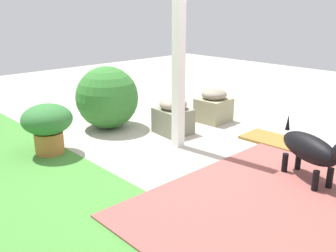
# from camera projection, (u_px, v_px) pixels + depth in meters

# --- Properties ---
(ground_plane) EXTENTS (12.00, 12.00, 0.00)m
(ground_plane) POSITION_uv_depth(u_px,v_px,m) (203.00, 152.00, 3.90)
(ground_plane) COLOR #B2A699
(brick_path) EXTENTS (1.80, 2.40, 0.02)m
(brick_path) POSITION_uv_depth(u_px,v_px,m) (290.00, 205.00, 2.84)
(brick_path) COLOR #944D47
(brick_path) RESTS_ON ground
(porch_pillar) EXTENTS (0.10, 0.10, 2.57)m
(porch_pillar) POSITION_uv_depth(u_px,v_px,m) (179.00, 24.00, 3.68)
(porch_pillar) COLOR white
(porch_pillar) RESTS_ON ground
(stone_planter_nearest) EXTENTS (0.39, 0.41, 0.44)m
(stone_planter_nearest) POSITION_uv_depth(u_px,v_px,m) (214.00, 106.00, 4.87)
(stone_planter_nearest) COLOR gray
(stone_planter_nearest) RESTS_ON ground
(stone_planter_near) EXTENTS (0.43, 0.40, 0.43)m
(stone_planter_near) POSITION_uv_depth(u_px,v_px,m) (173.00, 116.00, 4.42)
(stone_planter_near) COLOR gray
(stone_planter_near) RESTS_ON ground
(round_shrub) EXTENTS (0.77, 0.77, 0.77)m
(round_shrub) POSITION_uv_depth(u_px,v_px,m) (107.00, 98.00, 4.57)
(round_shrub) COLOR #32742E
(round_shrub) RESTS_ON ground
(terracotta_pot_broad) EXTENTS (0.51, 0.51, 0.52)m
(terracotta_pot_broad) POSITION_uv_depth(u_px,v_px,m) (47.00, 124.00, 3.77)
(terracotta_pot_broad) COLOR #AA6A34
(terracotta_pot_broad) RESTS_ON ground
(dog) EXTENTS (0.76, 0.45, 0.54)m
(dog) POSITION_uv_depth(u_px,v_px,m) (314.00, 150.00, 3.11)
(dog) COLOR black
(dog) RESTS_ON ground
(doormat) EXTENTS (0.70, 0.43, 0.03)m
(doormat) POSITION_uv_depth(u_px,v_px,m) (274.00, 140.00, 4.20)
(doormat) COLOR olive
(doormat) RESTS_ON ground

